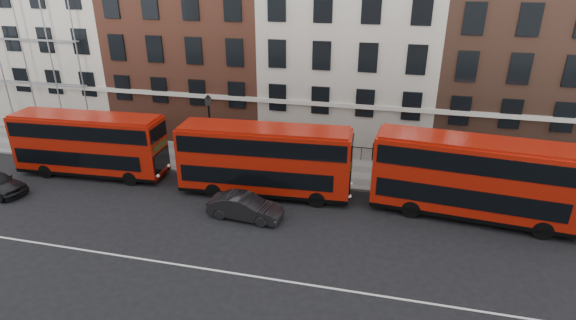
% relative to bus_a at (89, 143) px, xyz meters
% --- Properties ---
extents(ground, '(120.00, 120.00, 0.00)m').
position_rel_bus_a_xyz_m(ground, '(16.28, -6.16, -2.32)').
color(ground, black).
rests_on(ground, ground).
extents(pavement, '(80.00, 5.00, 0.15)m').
position_rel_bus_a_xyz_m(pavement, '(16.28, 4.34, -2.25)').
color(pavement, slate).
rests_on(pavement, ground).
extents(kerb, '(80.00, 0.30, 0.16)m').
position_rel_bus_a_xyz_m(kerb, '(16.28, 1.84, -2.24)').
color(kerb, gray).
rests_on(kerb, ground).
extents(road_centre_line, '(70.00, 0.12, 0.01)m').
position_rel_bus_a_xyz_m(road_centre_line, '(16.28, -8.16, -2.32)').
color(road_centre_line, white).
rests_on(road_centre_line, ground).
extents(building_terrace, '(64.00, 11.95, 22.00)m').
position_rel_bus_a_xyz_m(building_terrace, '(15.97, 11.72, 7.92)').
color(building_terrace, beige).
rests_on(building_terrace, ground).
extents(bus_a, '(10.42, 3.01, 4.33)m').
position_rel_bus_a_xyz_m(bus_a, '(0.00, 0.00, 0.00)').
color(bus_a, '#B91909').
rests_on(bus_a, ground).
extents(bus_b, '(10.80, 3.20, 4.48)m').
position_rel_bus_a_xyz_m(bus_b, '(12.36, -0.00, 0.08)').
color(bus_b, '#B91909').
rests_on(bus_b, ground).
extents(bus_c, '(11.42, 3.81, 4.71)m').
position_rel_bus_a_xyz_m(bus_c, '(24.62, 0.01, 0.20)').
color(bus_c, '#B91909').
rests_on(bus_c, ground).
extents(car_front, '(4.37, 1.83, 1.41)m').
position_rel_bus_a_xyz_m(car_front, '(12.11, -3.16, -1.62)').
color(car_front, black).
rests_on(car_front, ground).
extents(lamp_post_left, '(0.44, 0.44, 5.33)m').
position_rel_bus_a_xyz_m(lamp_post_left, '(7.69, 2.78, 0.76)').
color(lamp_post_left, black).
rests_on(lamp_post_left, pavement).
extents(iron_railings, '(6.60, 0.06, 1.00)m').
position_rel_bus_a_xyz_m(iron_railings, '(16.28, 6.54, -1.67)').
color(iron_railings, black).
rests_on(iron_railings, pavement).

